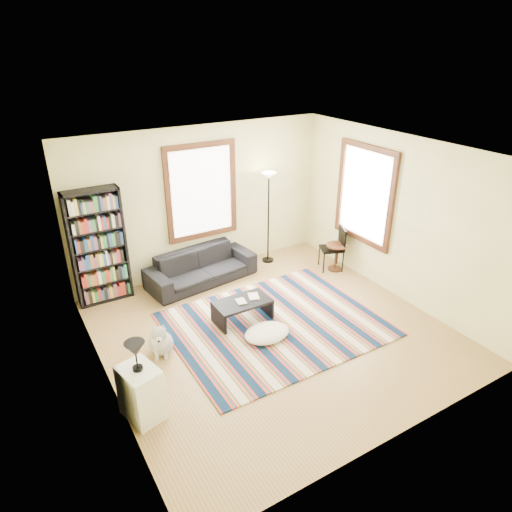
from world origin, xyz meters
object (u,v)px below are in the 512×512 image
sofa (201,267)px  coffee_table (242,311)px  side_table (336,257)px  dog (160,337)px  floor_cushion (267,333)px  white_cabinet (141,393)px  bookshelf (98,247)px  floor_lamp (268,218)px  folding_chair (332,249)px

sofa → coffee_table: bearing=-96.8°
sofa → side_table: size_ratio=3.80×
side_table → dog: size_ratio=0.98×
floor_cushion → side_table: (2.37, 1.25, 0.18)m
dog → side_table: bearing=32.1°
floor_cushion → white_cabinet: white_cabinet is taller
sofa → bookshelf: 1.88m
coffee_table → side_table: side_table is taller
sofa → floor_lamp: size_ratio=1.10×
sofa → dog: 2.19m
bookshelf → sofa: bearing=-8.9°
sofa → dog: bearing=-137.5°
floor_cushion → floor_lamp: floor_lamp is taller
dog → sofa: bearing=70.9°
white_cabinet → dog: (0.62, 1.07, -0.07)m
bookshelf → coffee_table: 2.64m
folding_chair → dog: folding_chair is taller
floor_lamp → dog: (-2.95, -1.77, -0.65)m
sofa → bookshelf: bookshelf is taller
sofa → white_cabinet: size_ratio=2.93×
bookshelf → dog: 2.10m
folding_chair → floor_cushion: bearing=-126.5°
floor_cushion → side_table: size_ratio=1.34×
bookshelf → floor_lamp: bookshelf is taller
side_table → folding_chair: size_ratio=0.63×
sofa → side_table: bearing=-27.8°
sofa → floor_cushion: sofa is taller
floor_lamp → white_cabinet: size_ratio=2.66×
side_table → dog: 3.95m
sofa → coffee_table: (0.01, -1.55, -0.12)m
floor_lamp → side_table: (0.93, -1.02, -0.66)m
side_table → white_cabinet: white_cabinet is taller
side_table → floor_cushion: bearing=-152.3°
dog → white_cabinet: bearing=-99.1°
sofa → floor_lamp: floor_lamp is taller
sofa → floor_cushion: bearing=-94.8°
side_table → folding_chair: (-0.05, 0.09, 0.16)m
folding_chair → side_table: bearing=-36.4°
floor_cushion → folding_chair: 2.70m
coffee_table → folding_chair: folding_chair is taller
bookshelf → folding_chair: size_ratio=2.33×
bookshelf → floor_cushion: size_ratio=2.77×
coffee_table → dog: 1.44m
sofa → folding_chair: (2.42, -0.83, 0.13)m
bookshelf → coffee_table: bookshelf is taller
sofa → bookshelf: size_ratio=1.03×
dog → folding_chair: bearing=33.5°
coffee_table → dog: (-1.43, -0.13, 0.10)m
coffee_table → side_table: 2.54m
floor_lamp → dog: 3.50m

